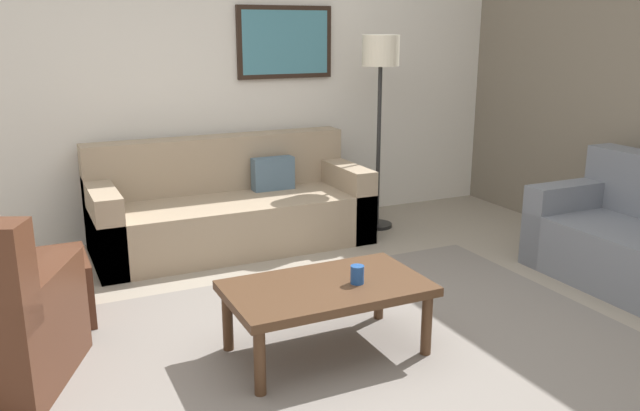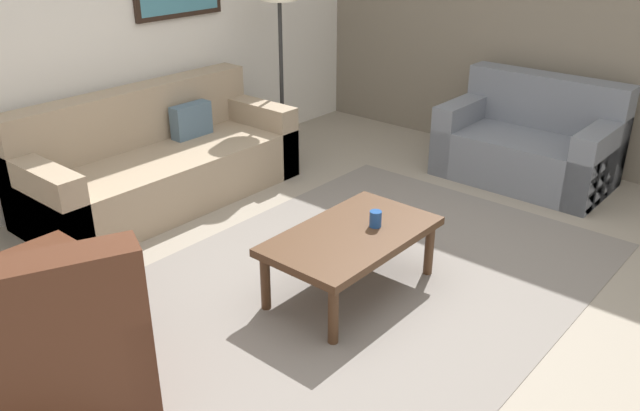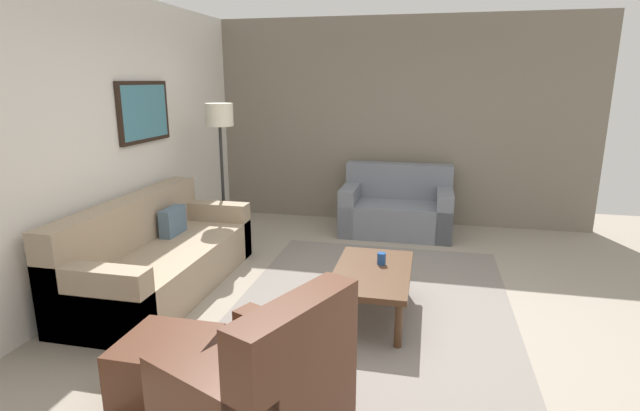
% 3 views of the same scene
% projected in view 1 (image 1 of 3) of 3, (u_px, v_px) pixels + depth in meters
% --- Properties ---
extents(ground_plane, '(8.00, 8.00, 0.00)m').
position_uv_depth(ground_plane, '(332.00, 350.00, 3.70)').
color(ground_plane, gray).
extents(rear_partition, '(6.00, 0.12, 2.80)m').
position_uv_depth(rear_partition, '(199.00, 72.00, 5.60)').
color(rear_partition, silver).
rests_on(rear_partition, ground_plane).
extents(area_rug, '(3.53, 2.43, 0.01)m').
position_uv_depth(area_rug, '(332.00, 349.00, 3.70)').
color(area_rug, slate).
rests_on(area_rug, ground_plane).
extents(couch_main, '(2.24, 0.92, 0.88)m').
position_uv_depth(couch_main, '(229.00, 209.00, 5.48)').
color(couch_main, gray).
rests_on(couch_main, ground_plane).
extents(ottoman, '(0.56, 0.56, 0.40)m').
position_uv_depth(ottoman, '(42.00, 291.00, 4.02)').
color(ottoman, '#4C2819').
rests_on(ottoman, ground_plane).
extents(coffee_table, '(1.10, 0.64, 0.41)m').
position_uv_depth(coffee_table, '(326.00, 293.00, 3.58)').
color(coffee_table, '#472D1C').
rests_on(coffee_table, ground_plane).
extents(cup, '(0.07, 0.07, 0.10)m').
position_uv_depth(cup, '(357.00, 275.00, 3.57)').
color(cup, '#1E478C').
rests_on(cup, coffee_table).
extents(lamp_standing, '(0.32, 0.32, 1.71)m').
position_uv_depth(lamp_standing, '(380.00, 71.00, 5.64)').
color(lamp_standing, black).
rests_on(lamp_standing, ground_plane).
extents(framed_artwork, '(0.89, 0.04, 0.63)m').
position_uv_depth(framed_artwork, '(285.00, 42.00, 5.78)').
color(framed_artwork, black).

